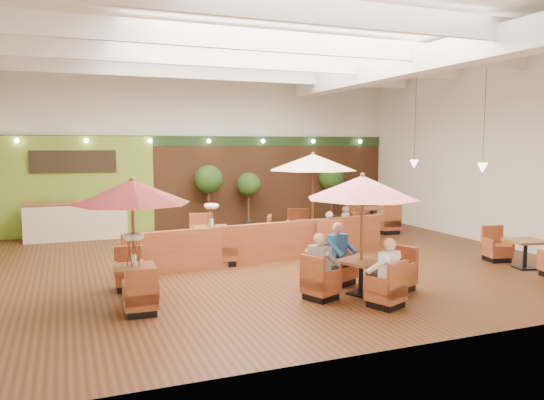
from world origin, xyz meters
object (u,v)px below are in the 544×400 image
table_3 (212,238)px  diner_0 (386,266)px  diner_2 (321,260)px  diner_4 (344,221)px  topiary_0 (209,182)px  diner_1 (340,248)px  topiary_2 (332,180)px  topiary_1 (249,187)px  service_counter (76,221)px  table_4 (525,255)px  table_2 (313,184)px  booth_divider (266,243)px  diner_3 (329,228)px  table_5 (372,218)px  table_0 (132,207)px  table_1 (362,211)px

table_3 → diner_0: size_ratio=3.35×
diner_2 → diner_4: diner_2 is taller
topiary_0 → diner_4: 5.19m
table_3 → diner_1: bearing=-55.9°
topiary_0 → topiary_2: 4.70m
diner_0 → topiary_1: bearing=58.1°
service_counter → table_4: (9.80, -8.02, -0.25)m
service_counter → table_2: bearing=-33.1°
table_4 → diner_0: size_ratio=2.97×
diner_1 → topiary_0: bearing=-109.0°
service_counter → booth_divider: 6.71m
table_4 → topiary_0: (-5.53, 8.22, 1.33)m
service_counter → diner_3: bearing=-39.2°
booth_divider → diner_0: bearing=-87.4°
table_5 → table_3: bearing=-157.2°
service_counter → table_3: (3.23, -4.03, -0.08)m
table_5 → table_2: bearing=-143.1°
table_5 → diner_3: (-3.44, -3.39, 0.36)m
table_3 → table_4: 7.69m
table_3 → topiary_1: 4.99m
table_0 → topiary_1: (4.84, 7.52, -0.31)m
service_counter → topiary_0: 4.41m
diner_3 → diner_4: bearing=63.5°
diner_2 → diner_3: size_ratio=1.13×
table_3 → table_4: table_3 is taller
table_0 → topiary_2: 11.06m
table_4 → diner_2: size_ratio=2.95×
topiary_2 → diner_1: topiary_2 is taller
diner_4 → diner_3: bearing=166.4°
table_4 → service_counter: bearing=152.5°
table_2 → topiary_0: bearing=138.7°
table_1 → diner_1: 1.23m
table_3 → topiary_0: (1.04, 4.23, 1.17)m
booth_divider → table_2: 2.51m
table_1 → table_4: table_1 is taller
table_2 → diner_1: bearing=-82.5°
table_3 → diner_3: 3.09m
table_5 → diner_4: (-2.45, -2.40, 0.35)m
diner_0 → diner_2: diner_2 is taller
booth_divider → topiary_1: topiary_1 is taller
table_2 → diner_4: table_2 is taller
table_1 → table_5: size_ratio=0.95×
table_1 → diner_1: bearing=66.8°
table_1 → diner_4: (2.11, 4.47, -0.92)m
service_counter → diner_4: (7.15, -4.02, 0.14)m
table_0 → table_4: table_0 is taller
table_3 → table_5: bearing=28.1°
table_0 → diner_3: 5.86m
table_2 → diner_3: bearing=-65.4°
table_0 → topiary_0: table_0 is taller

